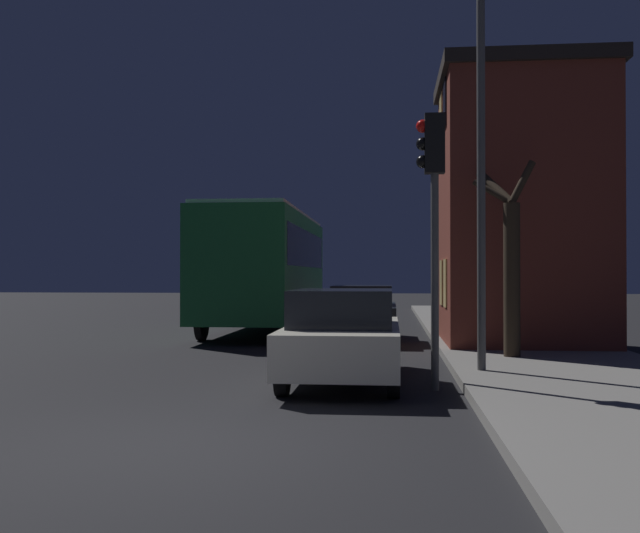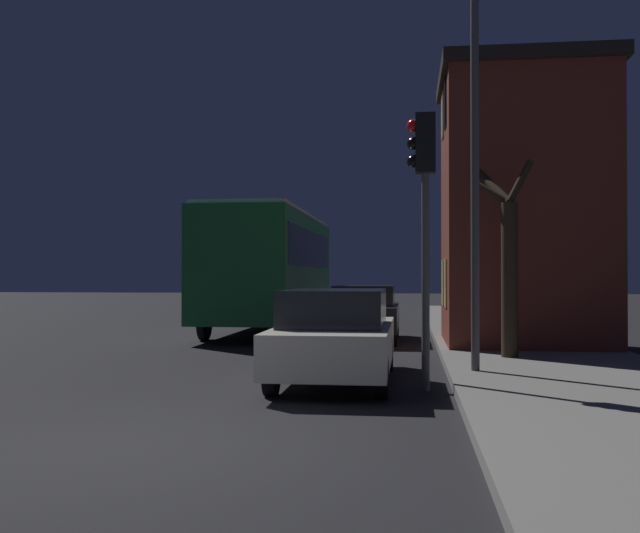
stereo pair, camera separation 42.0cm
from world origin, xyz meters
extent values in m
plane|color=black|center=(0.00, 0.00, 0.00)|extent=(120.00, 120.00, 0.00)
cube|color=brown|center=(5.21, 10.02, 3.21)|extent=(3.61, 3.65, 6.11)
cube|color=black|center=(5.21, 10.02, 6.41)|extent=(3.85, 3.89, 0.30)
cube|color=#F2D172|center=(3.39, 9.39, 1.56)|extent=(0.03, 0.70, 1.10)
cube|color=#F2D172|center=(3.39, 10.66, 1.56)|extent=(0.03, 0.70, 1.10)
cube|color=black|center=(3.39, 9.39, 5.66)|extent=(0.03, 0.70, 1.10)
cube|color=#F2D172|center=(3.39, 10.66, 5.66)|extent=(0.03, 0.70, 1.10)
cylinder|color=#4C4C4C|center=(3.65, 5.00, 3.51)|extent=(0.14, 0.14, 6.71)
cylinder|color=#4C4C4C|center=(2.81, 3.77, 1.64)|extent=(0.12, 0.12, 3.29)
cube|color=black|center=(2.81, 3.77, 3.74)|extent=(0.30, 0.24, 0.90)
sphere|color=red|center=(2.63, 3.77, 4.01)|extent=(0.20, 0.20, 0.20)
sphere|color=black|center=(2.63, 3.77, 3.74)|extent=(0.20, 0.20, 0.20)
sphere|color=black|center=(2.63, 3.77, 3.47)|extent=(0.20, 0.20, 0.20)
cylinder|color=#2D2319|center=(4.50, 7.07, 1.65)|extent=(0.32, 0.32, 3.00)
cylinder|color=#2D2319|center=(4.25, 7.51, 3.51)|extent=(0.70, 1.05, 0.85)
cylinder|color=#2D2319|center=(4.16, 7.27, 3.39)|extent=(0.78, 0.52, 0.57)
cylinder|color=#2D2319|center=(4.71, 7.15, 3.56)|extent=(0.59, 0.33, 0.89)
cube|color=#1E6B33|center=(-1.66, 14.49, 1.99)|extent=(2.57, 9.50, 3.01)
cube|color=black|center=(-1.66, 14.49, 2.53)|extent=(2.59, 8.74, 1.09)
cube|color=#B2B2B2|center=(-1.66, 14.49, 3.55)|extent=(2.44, 9.02, 0.12)
cylinder|color=black|center=(-0.47, 17.58, 0.48)|extent=(0.18, 0.96, 0.96)
cylinder|color=black|center=(-2.86, 17.58, 0.48)|extent=(0.18, 0.96, 0.96)
cylinder|color=black|center=(-0.47, 11.41, 0.48)|extent=(0.18, 0.96, 0.96)
cylinder|color=black|center=(-2.86, 11.41, 0.48)|extent=(0.18, 0.96, 0.96)
cube|color=beige|center=(1.38, 4.48, 0.62)|extent=(1.77, 4.42, 0.64)
cube|color=black|center=(1.38, 4.26, 1.22)|extent=(1.56, 2.30, 0.57)
cylinder|color=black|center=(2.18, 5.91, 0.30)|extent=(0.18, 0.59, 0.59)
cylinder|color=black|center=(0.59, 5.91, 0.30)|extent=(0.18, 0.59, 0.59)
cylinder|color=black|center=(2.18, 3.04, 0.30)|extent=(0.18, 0.59, 0.59)
cylinder|color=black|center=(0.59, 3.04, 0.30)|extent=(0.18, 0.59, 0.59)
cube|color=black|center=(1.41, 11.71, 0.65)|extent=(1.74, 3.99, 0.63)
cube|color=black|center=(1.41, 11.51, 1.21)|extent=(1.53, 2.07, 0.51)
cylinder|color=black|center=(2.19, 13.01, 0.33)|extent=(0.18, 0.66, 0.66)
cylinder|color=black|center=(0.63, 13.01, 0.33)|extent=(0.18, 0.66, 0.66)
cylinder|color=black|center=(2.19, 10.42, 0.33)|extent=(0.18, 0.66, 0.66)
cylinder|color=black|center=(0.63, 10.42, 0.33)|extent=(0.18, 0.66, 0.66)
camera|label=1|loc=(2.14, -7.11, 1.75)|focal=40.00mm
camera|label=2|loc=(2.56, -7.07, 1.75)|focal=40.00mm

